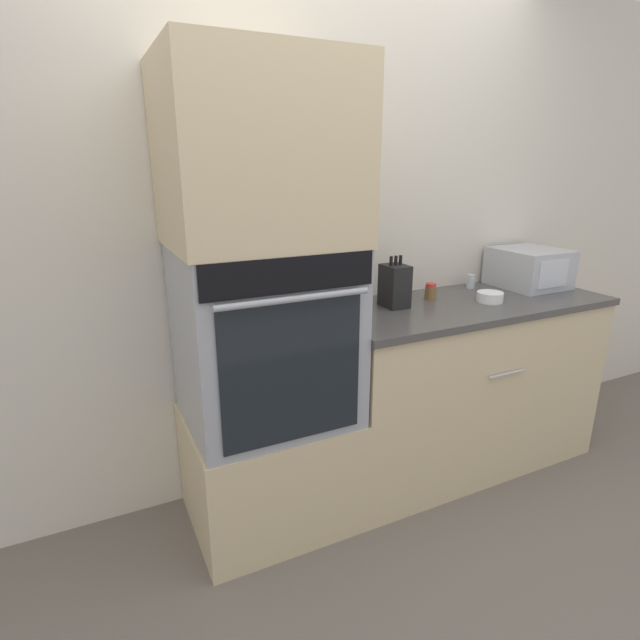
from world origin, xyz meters
TOP-DOWN VIEW (x-y plane):
  - ground_plane at (0.00, 0.00)m, footprint 12.00×12.00m
  - wall_back at (0.00, 0.63)m, footprint 8.00×0.05m
  - oven_cabinet_base at (-0.35, 0.30)m, footprint 0.71×0.60m
  - wall_oven at (-0.35, 0.30)m, footprint 0.68×0.64m
  - oven_cabinet_upper at (-0.35, 0.30)m, footprint 0.71×0.60m
  - counter_unit at (0.74, 0.30)m, footprint 1.50×0.63m
  - microwave at (1.27, 0.40)m, footprint 0.34×0.37m
  - knife_block at (0.35, 0.38)m, footprint 0.11×0.14m
  - bowl at (0.83, 0.24)m, footprint 0.13×0.13m
  - condiment_jar_near at (0.95, 0.51)m, footprint 0.05×0.05m
  - condiment_jar_mid at (0.59, 0.41)m, footprint 0.06×0.06m

SIDE VIEW (x-z plane):
  - ground_plane at x=0.00m, z-range 0.00..0.00m
  - oven_cabinet_base at x=-0.35m, z-range 0.00..0.53m
  - counter_unit at x=0.74m, z-range 0.00..0.92m
  - wall_oven at x=-0.35m, z-range 0.53..1.28m
  - bowl at x=0.83m, z-range 0.92..0.97m
  - condiment_jar_near at x=0.95m, z-range 0.92..1.00m
  - condiment_jar_mid at x=0.59m, z-range 0.92..1.00m
  - knife_block at x=0.35m, z-range 0.90..1.15m
  - microwave at x=1.27m, z-range 0.92..1.13m
  - wall_back at x=0.00m, z-range 0.00..2.50m
  - oven_cabinet_upper at x=-0.35m, z-range 1.28..1.97m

